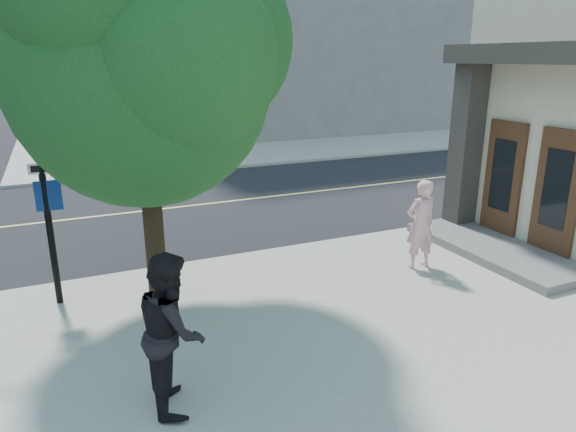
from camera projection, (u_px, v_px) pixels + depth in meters
name	position (u px, v px, depth m)	size (l,w,h in m)	color
ground	(24.00, 293.00, 9.47)	(140.00, 140.00, 0.00)	black
road_ew	(30.00, 224.00, 13.40)	(140.00, 9.00, 0.01)	black
sidewalk_ne	(268.00, 123.00, 33.49)	(29.00, 25.00, 0.12)	#9E9C8D
filler_ne	(271.00, 8.00, 32.05)	(18.00, 16.00, 14.00)	slate
man_on_phone	(421.00, 224.00, 10.10)	(0.65, 0.43, 1.79)	pink
pedestrian	(172.00, 331.00, 6.02)	(0.94, 0.73, 1.94)	black
street_tree	(146.00, 45.00, 7.62)	(4.91, 4.46, 6.52)	black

